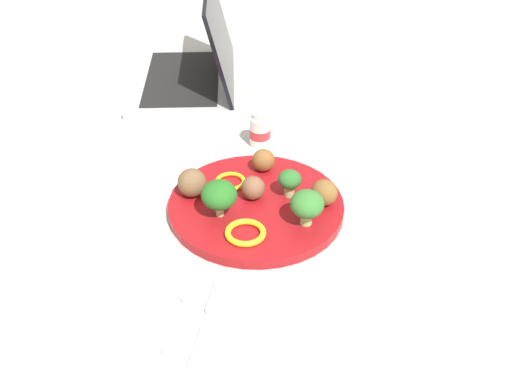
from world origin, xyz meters
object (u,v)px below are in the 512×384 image
object	(u,v)px
broccoli_floret_mid_right	(290,180)
pepper_ring_mid_right	(230,181)
yogurt_bottle	(260,131)
laptop	(193,68)
meatball_center	(253,188)
knife	(210,317)
meatball_back_left	(324,193)
broccoli_floret_back_left	(307,205)
pepper_ring_front_left	(245,233)
meatball_mid_right	(192,183)
meatball_back_right	(263,160)
broccoli_floret_front_left	(219,195)
plate	(256,206)
fork	(183,312)
napkin	(195,322)

from	to	relation	value
broccoli_floret_mid_right	pepper_ring_mid_right	distance (m)	0.11
yogurt_bottle	laptop	distance (m)	0.30
meatball_center	knife	size ratio (longest dim) A/B	0.26
meatball_back_left	broccoli_floret_back_left	bearing A→B (deg)	166.93
pepper_ring_front_left	knife	world-z (taller)	pepper_ring_front_left
meatball_mid_right	meatball_back_right	size ratio (longest dim) A/B	1.20
meatball_back_right	yogurt_bottle	size ratio (longest dim) A/B	0.58
meatball_center	pepper_ring_front_left	world-z (taller)	meatball_center
broccoli_floret_back_left	broccoli_floret_front_left	bearing A→B (deg)	99.56
plate	fork	xyz separation A→B (m)	(-0.25, 0.02, -0.00)
meatball_mid_right	yogurt_bottle	world-z (taller)	yogurt_bottle
meatball_back_right	napkin	size ratio (longest dim) A/B	0.23
meatball_mid_right	napkin	bearing A→B (deg)	-156.17
broccoli_floret_front_left	broccoli_floret_mid_right	world-z (taller)	broccoli_floret_front_left
broccoli_floret_mid_right	broccoli_floret_back_left	distance (m)	0.08
plate	yogurt_bottle	distance (m)	0.20
meatball_back_right	knife	world-z (taller)	meatball_back_right
meatball_back_left	napkin	xyz separation A→B (m)	(-0.28, 0.10, -0.03)
meatball_back_left	laptop	world-z (taller)	laptop
meatball_back_left	laptop	bearing A→B (deg)	46.23
broccoli_floret_back_left	meatball_mid_right	distance (m)	0.19
broccoli_floret_front_left	napkin	size ratio (longest dim) A/B	0.36
plate	broccoli_floret_back_left	world-z (taller)	broccoli_floret_back_left
broccoli_floret_front_left	fork	distance (m)	0.20
napkin	pepper_ring_front_left	bearing A→B (deg)	-3.17
plate	laptop	distance (m)	0.48
broccoli_floret_back_left	laptop	xyz separation A→B (m)	(0.42, 0.37, -0.01)
broccoli_floret_mid_right	meatball_mid_right	size ratio (longest dim) A/B	0.99
pepper_ring_front_left	pepper_ring_mid_right	size ratio (longest dim) A/B	1.19
napkin	pepper_ring_mid_right	bearing A→B (deg)	11.57
broccoli_floret_mid_right	napkin	size ratio (longest dim) A/B	0.27
broccoli_floret_back_left	pepper_ring_mid_right	size ratio (longest dim) A/B	1.10
broccoli_floret_mid_right	yogurt_bottle	xyz separation A→B (m)	(0.16, 0.10, -0.01)
pepper_ring_mid_right	yogurt_bottle	xyz separation A→B (m)	(0.16, 0.00, 0.01)
broccoli_floret_mid_right	meatball_back_left	world-z (taller)	broccoli_floret_mid_right
knife	meatball_center	bearing A→B (deg)	6.14
meatball_center	fork	size ratio (longest dim) A/B	0.32
broccoli_floret_front_left	laptop	bearing A→B (deg)	27.95
plate	meatball_center	bearing A→B (deg)	39.37
broccoli_floret_back_left	meatball_mid_right	world-z (taller)	broccoli_floret_back_left
plate	laptop	xyz separation A→B (m)	(0.39, 0.28, 0.03)
broccoli_floret_front_left	yogurt_bottle	xyz separation A→B (m)	(0.24, 0.01, -0.02)
fork	laptop	xyz separation A→B (m)	(0.64, 0.26, 0.03)
broccoli_floret_mid_right	broccoli_floret_back_left	xyz separation A→B (m)	(-0.06, -0.04, 0.01)
broccoli_floret_back_left	pepper_ring_front_left	xyz separation A→B (m)	(-0.06, 0.08, -0.03)
knife	broccoli_floret_mid_right	bearing A→B (deg)	-5.32
yogurt_bottle	meatball_back_right	bearing A→B (deg)	-158.83
broccoli_floret_back_left	meatball_back_right	size ratio (longest dim) A/B	1.47
broccoli_floret_front_left	meatball_mid_right	world-z (taller)	broccoli_floret_front_left
broccoli_floret_mid_right	napkin	distance (m)	0.29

